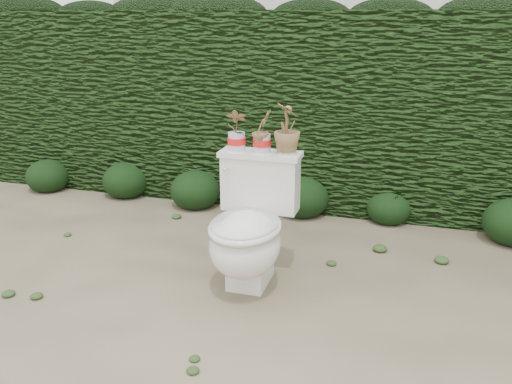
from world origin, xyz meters
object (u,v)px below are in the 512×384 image
(potted_plant_left, at_px, (236,131))
(potted_plant_right, at_px, (287,130))
(potted_plant_center, at_px, (262,132))
(toilet, at_px, (249,230))

(potted_plant_left, bearing_deg, potted_plant_right, 179.03)
(potted_plant_left, distance_m, potted_plant_center, 0.16)
(toilet, relative_size, potted_plant_right, 2.67)
(toilet, xyz_separation_m, potted_plant_right, (0.16, 0.24, 0.57))
(potted_plant_left, bearing_deg, potted_plant_center, 179.03)
(toilet, height_order, potted_plant_right, potted_plant_right)
(toilet, relative_size, potted_plant_left, 3.24)
(toilet, height_order, potted_plant_center, potted_plant_center)
(toilet, bearing_deg, potted_plant_center, 87.89)
(toilet, xyz_separation_m, potted_plant_center, (0.01, 0.24, 0.54))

